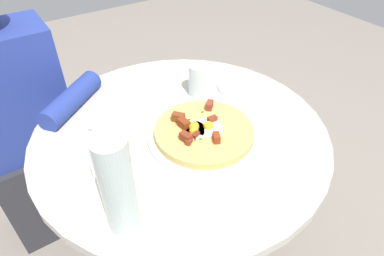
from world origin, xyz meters
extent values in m
plane|color=gray|center=(0.00, 0.00, 0.00)|extent=(6.00, 6.00, 0.00)
cylinder|color=beige|center=(0.00, 0.00, 0.69)|extent=(0.89, 0.89, 0.03)
cylinder|color=#333338|center=(0.00, 0.00, 0.34)|extent=(0.11, 0.11, 0.68)
cylinder|color=#333338|center=(0.00, 0.00, 0.01)|extent=(0.40, 0.40, 0.02)
cube|color=#2D2D33|center=(0.41, -0.51, 0.23)|extent=(0.32, 0.28, 0.45)
cube|color=navy|center=(0.41, -0.51, 0.69)|extent=(0.38, 0.22, 0.48)
cylinder|color=navy|center=(0.23, -0.29, 0.74)|extent=(0.25, 0.22, 0.07)
cylinder|color=silver|center=(-0.04, 0.07, 0.71)|extent=(0.33, 0.33, 0.01)
cylinder|color=tan|center=(-0.04, 0.07, 0.73)|extent=(0.29, 0.29, 0.02)
cylinder|color=white|center=(-0.01, 0.06, 0.74)|extent=(0.06, 0.06, 0.01)
sphere|color=yellow|center=(-0.01, 0.06, 0.75)|extent=(0.03, 0.03, 0.03)
cylinder|color=white|center=(-0.05, 0.08, 0.74)|extent=(0.08, 0.08, 0.01)
sphere|color=yellow|center=(-0.05, 0.08, 0.75)|extent=(0.03, 0.03, 0.03)
cylinder|color=white|center=(0.00, 0.07, 0.74)|extent=(0.06, 0.06, 0.01)
sphere|color=yellow|center=(0.00, 0.07, 0.75)|extent=(0.03, 0.03, 0.03)
cube|color=maroon|center=(0.01, 0.04, 0.75)|extent=(0.02, 0.04, 0.03)
cube|color=brown|center=(0.03, 0.10, 0.75)|extent=(0.03, 0.02, 0.02)
cube|color=maroon|center=(-0.11, 0.00, 0.75)|extent=(0.04, 0.04, 0.02)
cube|color=brown|center=(0.01, 0.00, 0.75)|extent=(0.04, 0.04, 0.03)
cube|color=maroon|center=(0.04, 0.09, 0.75)|extent=(0.03, 0.04, 0.02)
cube|color=maroon|center=(-0.07, 0.06, 0.75)|extent=(0.03, 0.02, 0.02)
cube|color=maroon|center=(0.01, 0.09, 0.75)|extent=(0.03, 0.02, 0.02)
cube|color=maroon|center=(-0.03, 0.13, 0.75)|extent=(0.03, 0.04, 0.02)
cube|color=#387F2D|center=(-0.05, 0.08, 0.74)|extent=(0.01, 0.01, 0.00)
cube|color=#387F2D|center=(0.00, 0.11, 0.74)|extent=(0.01, 0.01, 0.00)
cube|color=#387F2D|center=(-0.08, 0.01, 0.74)|extent=(0.01, 0.00, 0.00)
cube|color=#387F2D|center=(-0.02, 0.02, 0.74)|extent=(0.01, 0.01, 0.00)
cube|color=#387F2D|center=(-0.02, 0.05, 0.74)|extent=(0.01, 0.01, 0.00)
cube|color=#387F2D|center=(-0.02, 0.07, 0.74)|extent=(0.01, 0.01, 0.00)
cylinder|color=white|center=(-0.30, -0.07, 0.71)|extent=(0.17, 0.17, 0.01)
cube|color=white|center=(0.14, -0.17, 0.71)|extent=(0.22, 0.20, 0.00)
cube|color=silver|center=(0.15, -0.18, 0.71)|extent=(0.17, 0.09, 0.00)
cube|color=silver|center=(0.14, -0.15, 0.71)|extent=(0.17, 0.09, 0.00)
cylinder|color=silver|center=(-0.16, -0.13, 0.76)|extent=(0.07, 0.07, 0.11)
cylinder|color=silver|center=(0.28, 0.21, 0.83)|extent=(0.07, 0.07, 0.25)
cylinder|color=white|center=(0.30, 0.04, 0.73)|extent=(0.03, 0.03, 0.05)
camera|label=1|loc=(0.40, 0.67, 1.35)|focal=31.13mm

